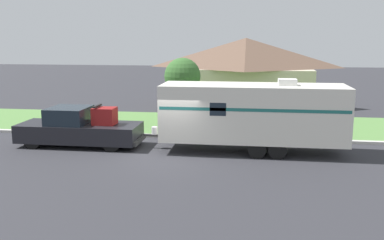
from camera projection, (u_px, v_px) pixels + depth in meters
The scene contains 8 objects.
ground_plane at pixel (170, 158), 18.61m from camera, with size 120.00×120.00×0.00m, color #2D2D33.
curb_strip at pixel (184, 137), 22.25m from camera, with size 80.00×0.30×0.14m.
lawn_strip at pixel (193, 124), 25.81m from camera, with size 80.00×7.00×0.03m.
house_across_street at pixel (245, 71), 31.82m from camera, with size 10.18×6.51×5.11m.
pickup_truck at pixel (79, 128), 20.57m from camera, with size 5.93×2.10×2.00m.
travel_trailer at pixel (253, 113), 19.27m from camera, with size 9.19×2.48×3.35m.
mailbox at pixel (319, 118), 21.85m from camera, with size 0.48×0.20×1.42m.
tree_in_yard at pixel (182, 76), 24.57m from camera, with size 2.09×2.09×4.01m.
Camera 1 is at (3.41, -17.66, 5.16)m, focal length 40.00 mm.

